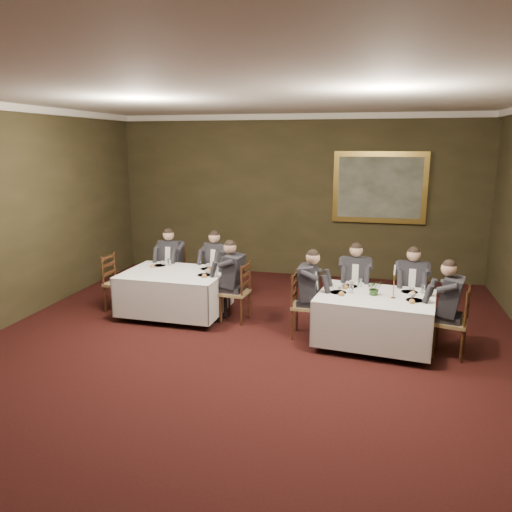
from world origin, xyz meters
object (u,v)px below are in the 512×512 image
at_px(chair_main_endright, 450,336).
at_px(diner_sec_endright, 235,291).
at_px(chair_main_endleft, 305,318).
at_px(chair_sec_backleft, 172,284).
at_px(diner_sec_backleft, 172,272).
at_px(chair_sec_backright, 218,287).
at_px(diner_main_endleft, 306,304).
at_px(diner_sec_backright, 217,275).
at_px(candlestick, 394,286).
at_px(diner_main_backright, 410,299).
at_px(centerpiece, 375,287).
at_px(chair_main_backright, 409,312).
at_px(chair_sec_endleft, 119,294).
at_px(chair_main_backleft, 354,306).
at_px(painting, 380,188).
at_px(diner_main_endright, 451,320).
at_px(table_second, 175,290).
at_px(table_main, 375,316).
at_px(diner_main_backleft, 354,293).
at_px(chair_sec_endright, 236,304).

relative_size(chair_main_endright, diner_sec_endright, 0.74).
distance_m(chair_main_endleft, chair_sec_backleft, 3.04).
height_order(chair_sec_backleft, diner_sec_backleft, diner_sec_backleft).
xyz_separation_m(diner_sec_backleft, chair_sec_backright, (0.92, -0.02, -0.23)).
bearing_deg(diner_main_endleft, diner_sec_backright, -124.40).
bearing_deg(chair_sec_backright, diner_main_endleft, 159.32).
relative_size(chair_main_endleft, candlestick, 2.03).
bearing_deg(candlestick, diner_sec_backright, 153.95).
distance_m(diner_main_backright, centerpiece, 1.02).
relative_size(chair_main_backright, chair_sec_endleft, 1.00).
height_order(chair_main_endright, chair_sec_endleft, same).
relative_size(chair_main_backleft, painting, 0.52).
distance_m(chair_main_endleft, diner_main_endright, 2.07).
relative_size(table_second, diner_sec_backright, 1.30).
relative_size(chair_main_endright, candlestick, 2.03).
bearing_deg(chair_main_backleft, candlestick, 118.90).
relative_size(chair_main_endright, centerpiece, 4.28).
bearing_deg(table_main, diner_sec_backleft, 158.90).
bearing_deg(chair_sec_backright, table_second, 75.43).
height_order(chair_main_endleft, centerpiece, chair_main_endleft).
distance_m(chair_sec_backleft, chair_sec_endleft, 1.08).
bearing_deg(diner_main_endleft, chair_main_endleft, -90.00).
bearing_deg(diner_sec_endright, diner_sec_backright, 39.00).
bearing_deg(diner_sec_backleft, chair_sec_backright, -179.25).
bearing_deg(diner_sec_endright, centerpiece, -97.87).
relative_size(chair_main_backleft, diner_sec_backright, 0.74).
distance_m(table_second, chair_sec_backleft, 1.00).
relative_size(chair_main_endleft, diner_sec_backright, 0.74).
distance_m(chair_sec_backright, painting, 4.02).
bearing_deg(table_second, painting, 43.51).
xyz_separation_m(chair_sec_backright, painting, (2.83, 2.29, 1.70)).
bearing_deg(diner_main_backright, chair_sec_backleft, -6.00).
height_order(diner_sec_endright, centerpiece, diner_sec_endright).
bearing_deg(chair_sec_backleft, chair_main_endright, 163.43).
distance_m(chair_main_endright, diner_main_endright, 0.23).
bearing_deg(chair_sec_backright, painting, -126.10).
distance_m(chair_sec_backright, diner_sec_backright, 0.23).
bearing_deg(chair_sec_backleft, diner_main_endleft, 155.87).
relative_size(diner_main_backright, diner_sec_endright, 1.00).
bearing_deg(chair_sec_backright, chair_main_backleft, -177.35).
height_order(chair_sec_backright, painting, painting).
bearing_deg(diner_main_backright, diner_sec_backright, -7.78).
bearing_deg(diner_main_backleft, chair_sec_backleft, -11.14).
bearing_deg(diner_sec_endright, chair_sec_endright, -90.00).
xyz_separation_m(chair_main_backright, diner_sec_backright, (-3.37, 0.64, 0.23)).
xyz_separation_m(chair_main_backright, diner_sec_endright, (-2.79, -0.24, 0.23)).
bearing_deg(chair_main_endleft, chair_main_endright, 83.84).
height_order(table_main, centerpiece, centerpiece).
distance_m(chair_main_backright, diner_sec_backleft, 4.35).
bearing_deg(table_main, painting, 90.00).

